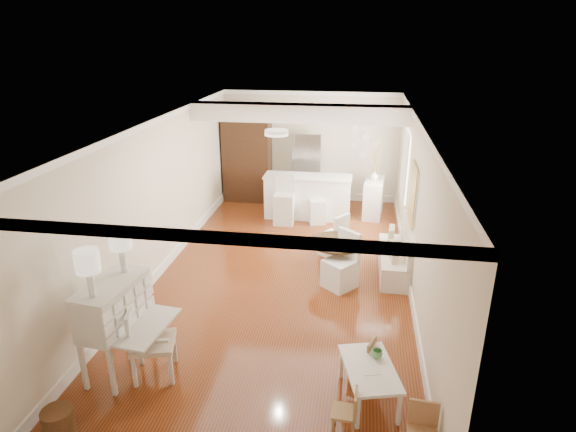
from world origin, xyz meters
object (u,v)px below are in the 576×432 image
(gustavian_armchair, at_px, (153,341))
(dining_table, at_px, (336,258))
(kids_table, at_px, (369,383))
(slip_chair_near, at_px, (340,261))
(breakfast_counter, at_px, (308,197))
(pantry_cabinet, at_px, (247,157))
(kids_chair_a, at_px, (344,411))
(sideboard, at_px, (374,198))
(bar_stool_left, at_px, (284,200))
(kids_chair_b, at_px, (362,356))
(secretary_bureau, at_px, (116,327))
(bar_stool_right, at_px, (317,204))
(slip_chair_far, at_px, (334,234))
(fridge, at_px, (320,170))
(wicker_basket, at_px, (59,423))

(gustavian_armchair, distance_m, dining_table, 3.77)
(kids_table, relative_size, slip_chair_near, 0.95)
(gustavian_armchair, bearing_deg, breakfast_counter, -27.77)
(gustavian_armchair, height_order, pantry_cabinet, pantry_cabinet)
(kids_table, distance_m, kids_chair_a, 0.61)
(kids_chair_a, xyz_separation_m, sideboard, (0.40, 6.89, 0.17))
(dining_table, distance_m, slip_chair_near, 0.47)
(slip_chair_near, xyz_separation_m, bar_stool_left, (-1.43, 2.79, 0.07))
(sideboard, bearing_deg, kids_table, -84.90)
(kids_chair_b, bearing_deg, dining_table, -149.00)
(secretary_bureau, relative_size, bar_stool_left, 1.13)
(slip_chair_near, relative_size, pantry_cabinet, 0.44)
(pantry_cabinet, relative_size, sideboard, 2.45)
(kids_chair_a, height_order, sideboard, sideboard)
(kids_table, distance_m, breakfast_counter, 6.18)
(bar_stool_right, bearing_deg, gustavian_armchair, -123.20)
(slip_chair_far, height_order, breakfast_counter, breakfast_counter)
(secretary_bureau, bearing_deg, gustavian_armchair, 4.13)
(secretary_bureau, height_order, slip_chair_far, secretary_bureau)
(dining_table, bearing_deg, fridge, 99.39)
(wicker_basket, distance_m, sideboard, 8.21)
(kids_chair_a, xyz_separation_m, slip_chair_far, (-0.41, 4.55, 0.16))
(gustavian_armchair, bearing_deg, kids_chair_b, -97.27)
(bar_stool_left, bearing_deg, bar_stool_right, 9.80)
(bar_stool_left, bearing_deg, kids_chair_a, -75.59)
(bar_stool_left, bearing_deg, sideboard, 21.19)
(wicker_basket, relative_size, kids_table, 0.36)
(slip_chair_far, relative_size, fridge, 0.49)
(sideboard, bearing_deg, bar_stool_left, -151.81)
(kids_chair_b, distance_m, slip_chair_far, 3.61)
(gustavian_armchair, height_order, kids_chair_b, gustavian_armchair)
(kids_table, distance_m, sideboard, 6.35)
(dining_table, height_order, fridge, fridge)
(bar_stool_right, bearing_deg, slip_chair_far, -91.23)
(breakfast_counter, height_order, bar_stool_right, breakfast_counter)
(kids_chair_b, relative_size, pantry_cabinet, 0.25)
(secretary_bureau, distance_m, wicker_basket, 1.26)
(pantry_cabinet, bearing_deg, bar_stool_left, -52.16)
(dining_table, height_order, sideboard, sideboard)
(kids_chair_b, relative_size, slip_chair_far, 0.66)
(fridge, height_order, sideboard, fridge)
(secretary_bureau, height_order, kids_chair_b, secretary_bureau)
(kids_table, relative_size, slip_chair_far, 1.07)
(kids_table, height_order, sideboard, sideboard)
(fridge, bearing_deg, wicker_basket, -104.80)
(bar_stool_right, bearing_deg, secretary_bureau, -127.83)
(kids_table, height_order, slip_chair_near, slip_chair_near)
(secretary_bureau, xyz_separation_m, bar_stool_left, (1.31, 5.44, -0.08))
(kids_chair_a, distance_m, kids_chair_b, 1.00)
(kids_chair_a, bearing_deg, bar_stool_left, -162.00)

